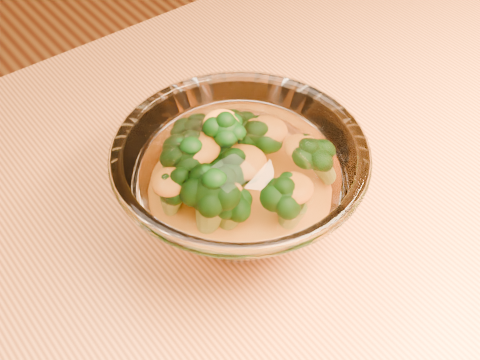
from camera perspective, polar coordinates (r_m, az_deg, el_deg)
name	(u,v)px	position (r m, az deg, el deg)	size (l,w,h in m)	color
table	(279,314)	(0.69, 3.38, -11.33)	(1.20, 0.80, 0.75)	#E39044
glass_bowl	(240,184)	(0.59, 0.00, -0.33)	(0.22, 0.22, 0.10)	white
cheese_sauce	(240,200)	(0.60, 0.00, -1.69)	(0.12, 0.12, 0.03)	orange
broccoli_heap	(232,170)	(0.58, -0.68, 0.87)	(0.15, 0.15, 0.07)	black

